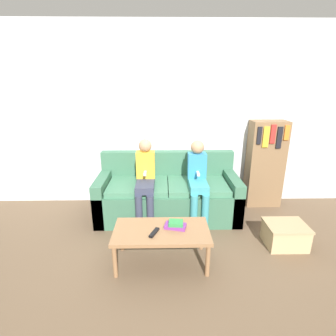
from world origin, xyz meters
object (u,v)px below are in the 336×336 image
(couch, at_px, (168,195))
(person_left, at_px, (145,178))
(tv_remote, at_px, (154,233))
(bookshelf, at_px, (265,164))
(storage_box, at_px, (285,235))
(person_right, at_px, (198,178))
(coffee_table, at_px, (161,233))

(couch, height_order, person_left, person_left)
(tv_remote, distance_m, bookshelf, 2.16)
(person_left, relative_size, storage_box, 2.43)
(person_left, relative_size, bookshelf, 0.86)
(couch, distance_m, person_right, 0.54)
(coffee_table, bearing_deg, person_right, 61.32)
(storage_box, bearing_deg, tv_remote, -167.26)
(coffee_table, height_order, tv_remote, tv_remote)
(coffee_table, xyz_separation_m, person_left, (-0.21, 0.86, 0.28))
(couch, distance_m, coffee_table, 1.06)
(coffee_table, relative_size, storage_box, 2.13)
(couch, distance_m, person_left, 0.48)
(person_left, relative_size, tv_remote, 6.41)
(bookshelf, xyz_separation_m, storage_box, (-0.12, -1.09, -0.51))
(couch, height_order, storage_box, couch)
(person_left, xyz_separation_m, person_right, (0.68, -0.00, -0.00))
(person_left, height_order, tv_remote, person_left)
(person_right, relative_size, tv_remote, 6.31)
(storage_box, bearing_deg, person_right, 148.35)
(tv_remote, xyz_separation_m, bookshelf, (1.60, 1.43, 0.25))
(bookshelf, bearing_deg, person_left, -163.80)
(couch, relative_size, coffee_table, 1.97)
(couch, bearing_deg, bookshelf, 12.10)
(couch, relative_size, storage_box, 4.21)
(couch, height_order, person_right, person_right)
(storage_box, bearing_deg, coffee_table, -169.26)
(couch, height_order, tv_remote, couch)
(person_right, xyz_separation_m, storage_box, (0.95, -0.59, -0.48))
(person_left, height_order, person_right, person_left)
(couch, xyz_separation_m, person_right, (0.38, -0.20, 0.33))
(couch, bearing_deg, tv_remote, -97.87)
(coffee_table, distance_m, person_right, 1.01)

